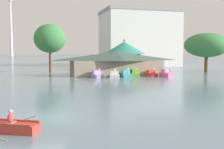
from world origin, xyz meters
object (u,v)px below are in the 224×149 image
at_px(shoreline_tree_right, 207,45).
at_px(rowboat_with_rower, 7,127).
at_px(pedal_boat_white, 115,75).
at_px(boathouse, 116,63).
at_px(pedal_boat_pink, 166,74).
at_px(background_building_block, 139,38).
at_px(pedal_boat_cyan, 126,74).
at_px(pedal_boat_lavender, 97,75).
at_px(distant_broadcast_tower, 10,4).
at_px(shoreline_tree_mid, 50,39).
at_px(pedal_boat_red, 151,74).
at_px(green_roof_pavilion, 124,54).
at_px(pedal_boat_lime, 136,74).

bearing_deg(shoreline_tree_right, rowboat_with_rower, -134.91).
xyz_separation_m(pedal_boat_white, boathouse, (2.12, 6.36, 1.96)).
relative_size(pedal_boat_pink, boathouse, 0.15).
bearing_deg(pedal_boat_white, background_building_block, 169.79).
bearing_deg(pedal_boat_cyan, rowboat_with_rower, -21.30).
xyz_separation_m(pedal_boat_lavender, pedal_boat_pink, (12.77, -1.77, 0.06)).
bearing_deg(rowboat_with_rower, distant_broadcast_tower, -58.57).
bearing_deg(background_building_block, distant_broadcast_tower, 101.33).
xyz_separation_m(shoreline_tree_mid, shoreline_tree_right, (34.73, -8.80, -1.46)).
relative_size(pedal_boat_white, shoreline_tree_right, 0.27).
bearing_deg(background_building_block, pedal_boat_lavender, -119.67).
bearing_deg(shoreline_tree_mid, pedal_boat_red, -41.88).
height_order(pedal_boat_white, shoreline_tree_right, shoreline_tree_right).
distance_m(rowboat_with_rower, shoreline_tree_right, 56.52).
xyz_separation_m(pedal_boat_lavender, background_building_block, (24.20, 42.47, 8.98)).
bearing_deg(green_roof_pavilion, pedal_boat_cyan, -106.98).
xyz_separation_m(pedal_boat_pink, background_building_block, (11.43, 44.24, 8.92)).
relative_size(green_roof_pavilion, background_building_block, 0.45).
distance_m(pedal_boat_red, distant_broadcast_tower, 389.04).
distance_m(pedal_boat_white, pedal_boat_cyan, 3.02).
bearing_deg(distant_broadcast_tower, shoreline_tree_mid, -84.37).
xyz_separation_m(pedal_boat_pink, boathouse, (-7.85, 6.31, 1.88)).
relative_size(shoreline_tree_mid, background_building_block, 0.43).
xyz_separation_m(pedal_boat_cyan, distant_broadcast_tower, (-48.56, 378.68, 73.02)).
bearing_deg(shoreline_tree_right, pedal_boat_lavender, -165.10).
xyz_separation_m(pedal_boat_lime, green_roof_pavilion, (4.76, 21.78, 3.67)).
distance_m(rowboat_with_rower, pedal_boat_white, 34.23).
height_order(pedal_boat_white, distant_broadcast_tower, distant_broadcast_tower).
xyz_separation_m(pedal_boat_white, shoreline_tree_mid, (-10.17, 17.90, 7.18)).
bearing_deg(pedal_boat_red, pedal_boat_lavender, -94.54).
height_order(pedal_boat_red, shoreline_tree_right, shoreline_tree_right).
xyz_separation_m(green_roof_pavilion, shoreline_tree_right, (15.03, -14.89, 2.00)).
bearing_deg(background_building_block, pedal_boat_white, -115.79).
xyz_separation_m(rowboat_with_rower, shoreline_tree_mid, (4.95, 48.61, 7.39)).
xyz_separation_m(pedal_boat_lime, distant_broadcast_tower, (-50.68, 377.93, 73.02)).
relative_size(pedal_boat_white, green_roof_pavilion, 0.25).
bearing_deg(pedal_boat_lavender, distant_broadcast_tower, 175.76).
xyz_separation_m(pedal_boat_lavender, shoreline_tree_right, (27.37, 7.28, 5.70)).
height_order(rowboat_with_rower, pedal_boat_red, pedal_boat_red).
distance_m(pedal_boat_lavender, distant_broadcast_tower, 387.70).
bearing_deg(boathouse, pedal_boat_lime, -57.44).
bearing_deg(boathouse, background_building_block, 63.06).
xyz_separation_m(rowboat_with_rower, background_building_block, (36.52, 75.00, 9.22)).
relative_size(rowboat_with_rower, green_roof_pavilion, 0.34).
height_order(pedal_boat_lavender, green_roof_pavilion, green_roof_pavilion).
height_order(rowboat_with_rower, pedal_boat_pink, pedal_boat_pink).
height_order(pedal_boat_white, pedal_boat_lime, pedal_boat_white).
relative_size(pedal_boat_red, distant_broadcast_tower, 0.01).
bearing_deg(shoreline_tree_mid, background_building_block, 39.90).
relative_size(rowboat_with_rower, shoreline_tree_mid, 0.35).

